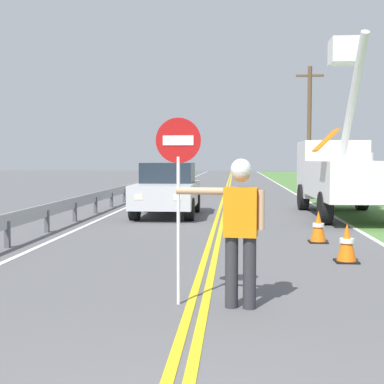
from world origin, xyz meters
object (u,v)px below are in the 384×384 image
oncoming_sedan_nearest (167,190)px  stop_sign_paddle (178,168)px  utility_pole_mid (309,124)px  traffic_cone_lead (347,243)px  flagger_worker (240,223)px  utility_bucket_truck (343,171)px  traffic_cone_mid (318,227)px

oncoming_sedan_nearest → stop_sign_paddle: bearing=-81.9°
utility_pole_mid → traffic_cone_lead: utility_pole_mid is taller
flagger_worker → oncoming_sedan_nearest: (-2.23, 10.38, -0.21)m
utility_bucket_truck → traffic_cone_mid: bearing=-106.2°
flagger_worker → traffic_cone_mid: bearing=71.4°
stop_sign_paddle → traffic_cone_mid: size_ratio=3.33×
utility_bucket_truck → traffic_cone_lead: 8.17m
oncoming_sedan_nearest → traffic_cone_mid: (3.98, -5.17, -0.50)m
flagger_worker → utility_bucket_truck: bearing=72.6°
stop_sign_paddle → utility_pole_mid: bearing=79.1°
oncoming_sedan_nearest → traffic_cone_lead: size_ratio=5.88×
flagger_worker → oncoming_sedan_nearest: 10.62m
traffic_cone_lead → traffic_cone_mid: size_ratio=1.00×
flagger_worker → traffic_cone_mid: size_ratio=2.61×
traffic_cone_lead → traffic_cone_mid: same height
stop_sign_paddle → utility_pole_mid: utility_pole_mid is taller
utility_bucket_truck → stop_sign_paddle: bearing=-111.1°
flagger_worker → traffic_cone_mid: 5.55m
utility_pole_mid → traffic_cone_mid: size_ratio=11.27×
utility_pole_mid → traffic_cone_lead: (-2.90, -26.05, -3.79)m
utility_bucket_truck → traffic_cone_lead: size_ratio=9.77×
oncoming_sedan_nearest → utility_pole_mid: utility_pole_mid is taller
stop_sign_paddle → traffic_cone_mid: stop_sign_paddle is taller
oncoming_sedan_nearest → utility_pole_mid: size_ratio=0.52×
utility_bucket_truck → flagger_worker: bearing=-107.4°
utility_pole_mid → stop_sign_paddle: bearing=-100.9°
utility_pole_mid → traffic_cone_mid: 24.35m
traffic_cone_lead → stop_sign_paddle: bearing=-132.5°
traffic_cone_mid → traffic_cone_lead: bearing=-86.0°
utility_bucket_truck → oncoming_sedan_nearest: utility_bucket_truck is taller
stop_sign_paddle → traffic_cone_lead: size_ratio=3.33×
stop_sign_paddle → oncoming_sedan_nearest: stop_sign_paddle is taller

